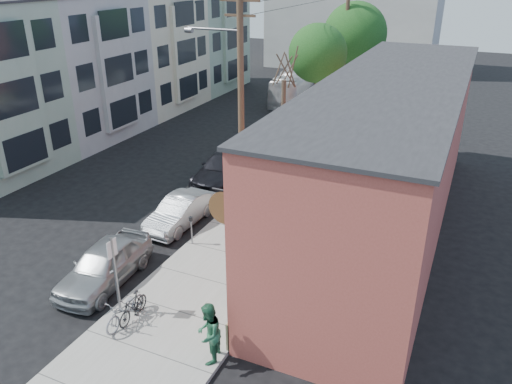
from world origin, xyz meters
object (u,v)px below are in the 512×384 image
at_px(patron_grey, 261,256).
at_px(car_2, 225,167).
at_px(tree_bare, 283,128).
at_px(patio_chair_a, 250,290).
at_px(car_1, 180,212).
at_px(parking_meter_near, 191,226).
at_px(cyclist, 244,213).
at_px(car_3, 276,137).
at_px(patio_chair_b, 250,282).
at_px(utility_pole_near, 240,95).
at_px(tree_leafy_far, 355,34).
at_px(parked_bike_b, 125,310).
at_px(patron_green, 208,334).
at_px(car_0, 104,264).
at_px(parked_bike_a, 133,307).
at_px(sign_post, 115,268).
at_px(parking_meter_far, 265,164).
at_px(tree_leafy_mid, 318,54).
at_px(bus, 299,84).

relative_size(patron_grey, car_2, 0.27).
xyz_separation_m(tree_bare, patron_grey, (2.92, -9.49, -1.82)).
distance_m(patio_chair_a, car_1, 6.59).
distance_m(parking_meter_near, patron_grey, 3.56).
bearing_deg(patio_chair_a, cyclist, 118.61).
relative_size(cyclist, car_3, 0.31).
distance_m(patio_chair_b, car_2, 10.36).
distance_m(utility_pole_near, cyclist, 5.22).
distance_m(tree_leafy_far, patio_chair_b, 26.12).
height_order(car_1, car_3, car_3).
height_order(patio_chair_b, parked_bike_b, parked_bike_b).
distance_m(patron_green, car_2, 13.56).
distance_m(patio_chair_a, car_0, 5.49).
bearing_deg(car_1, patron_green, -50.54).
bearing_deg(car_3, patron_green, -76.35).
bearing_deg(parked_bike_b, car_0, 143.10).
xyz_separation_m(tree_bare, patio_chair_b, (3.05, -10.78, -2.13)).
relative_size(tree_bare, parked_bike_a, 3.39).
bearing_deg(parked_bike_b, patio_chair_b, 46.76).
xyz_separation_m(patio_chair_a, car_1, (-5.27, 3.95, 0.07)).
height_order(sign_post, parked_bike_a, sign_post).
relative_size(tree_leafy_far, car_3, 1.52).
relative_size(sign_post, car_2, 0.51).
bearing_deg(parking_meter_far, car_3, 105.54).
xyz_separation_m(parking_meter_far, patio_chair_b, (3.60, -9.69, -0.39)).
height_order(patio_chair_b, patron_grey, patron_grey).
height_order(sign_post, tree_leafy_mid, tree_leafy_mid).
height_order(parking_meter_near, utility_pole_near, utility_pole_near).
bearing_deg(parking_meter_near, car_3, 96.46).
bearing_deg(tree_leafy_mid, tree_bare, -90.00).
distance_m(car_2, bus, 18.46).
height_order(parking_meter_far, parked_bike_b, parking_meter_far).
distance_m(utility_pole_near, tree_leafy_mid, 9.87).
xyz_separation_m(car_1, bus, (-2.91, 23.54, 0.71)).
xyz_separation_m(tree_bare, tree_leafy_mid, (0.00, 5.53, 3.09)).
height_order(patron_grey, car_0, patron_grey).
height_order(patio_chair_a, bus, bus).
distance_m(utility_pole_near, patio_chair_b, 8.77).
xyz_separation_m(car_2, car_3, (0.46, 6.13, -0.05)).
relative_size(sign_post, tree_leafy_far, 0.34).
height_order(patio_chair_b, patron_green, patron_green).
xyz_separation_m(patio_chair_a, patron_green, (0.09, -3.04, 0.52)).
distance_m(parked_bike_a, car_0, 2.75).
xyz_separation_m(tree_leafy_far, car_2, (-2.46, -16.62, -5.12)).
xyz_separation_m(patio_chair_b, car_3, (-5.05, 14.90, 0.15)).
relative_size(parking_meter_near, parking_meter_far, 1.00).
bearing_deg(patio_chair_b, parked_bike_b, -142.31).
height_order(parking_meter_far, cyclist, cyclist).
height_order(tree_bare, car_2, tree_bare).
relative_size(parking_meter_near, car_2, 0.23).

